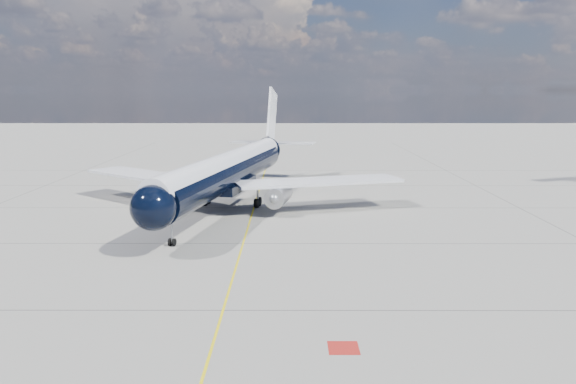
% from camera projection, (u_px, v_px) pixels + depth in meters
% --- Properties ---
extents(ground, '(320.00, 320.00, 0.00)m').
position_uv_depth(ground, '(256.00, 199.00, 68.27)').
color(ground, gray).
rests_on(ground, ground).
extents(taxiway_centerline, '(0.16, 160.00, 0.01)m').
position_uv_depth(taxiway_centerline, '(254.00, 208.00, 63.35)').
color(taxiway_centerline, yellow).
rests_on(taxiway_centerline, ground).
extents(red_marking, '(1.60, 1.60, 0.01)m').
position_uv_depth(red_marking, '(343.00, 348.00, 28.90)').
color(red_marking, maroon).
rests_on(red_marking, ground).
extents(main_airliner, '(37.95, 46.77, 13.60)m').
position_uv_depth(main_airliner, '(231.00, 170.00, 63.61)').
color(main_airliner, black).
rests_on(main_airliner, ground).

